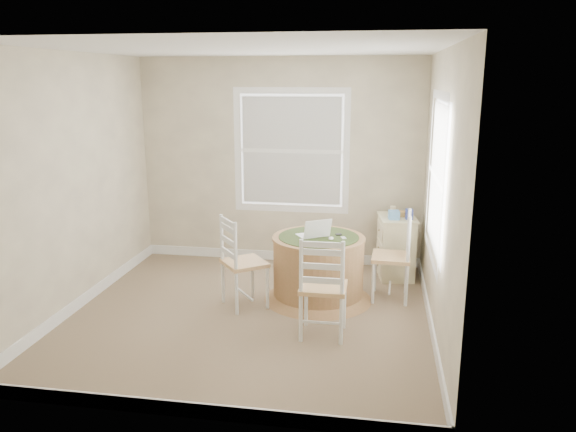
# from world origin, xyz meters

# --- Properties ---
(room) EXTENTS (3.64, 3.64, 2.64)m
(room) POSITION_xyz_m (0.17, 0.16, 1.30)
(room) COLOR #7A674D
(room) RESTS_ON ground
(round_table) EXTENTS (1.17, 1.17, 0.71)m
(round_table) POSITION_xyz_m (0.64, 0.54, 0.39)
(round_table) COLOR #A06D48
(round_table) RESTS_ON ground
(chair_left) EXTENTS (0.57, 0.58, 0.95)m
(chair_left) POSITION_xyz_m (-0.10, 0.24, 0.47)
(chair_left) COLOR white
(chair_left) RESTS_ON ground
(chair_near) EXTENTS (0.42, 0.40, 0.95)m
(chair_near) POSITION_xyz_m (0.78, -0.32, 0.47)
(chair_near) COLOR white
(chair_near) RESTS_ON ground
(chair_right) EXTENTS (0.42, 0.44, 0.95)m
(chair_right) POSITION_xyz_m (1.41, 0.69, 0.47)
(chair_right) COLOR white
(chair_right) RESTS_ON ground
(laptop) EXTENTS (0.40, 0.39, 0.22)m
(laptop) POSITION_xyz_m (0.59, 0.55, 0.73)
(laptop) COLOR white
(laptop) RESTS_ON round_table
(mouse) EXTENTS (0.08, 0.10, 0.03)m
(mouse) POSITION_xyz_m (0.78, 0.48, 0.71)
(mouse) COLOR white
(mouse) RESTS_ON round_table
(phone) EXTENTS (0.07, 0.10, 0.02)m
(phone) POSITION_xyz_m (0.90, 0.53, 0.70)
(phone) COLOR #B7BABF
(phone) RESTS_ON round_table
(keys) EXTENTS (0.07, 0.07, 0.02)m
(keys) POSITION_xyz_m (0.85, 0.63, 0.71)
(keys) COLOR black
(keys) RESTS_ON round_table
(corner_chest) EXTENTS (0.49, 0.61, 0.75)m
(corner_chest) POSITION_xyz_m (1.48, 1.40, 0.37)
(corner_chest) COLOR beige
(corner_chest) RESTS_ON ground
(tissue_box) EXTENTS (0.14, 0.14, 0.10)m
(tissue_box) POSITION_xyz_m (1.44, 1.28, 0.80)
(tissue_box) COLOR #63A3E4
(tissue_box) RESTS_ON corner_chest
(box_yellow) EXTENTS (0.16, 0.12, 0.06)m
(box_yellow) POSITION_xyz_m (1.52, 1.43, 0.78)
(box_yellow) COLOR #C89246
(box_yellow) RESTS_ON corner_chest
(box_blue) EXTENTS (0.09, 0.09, 0.12)m
(box_blue) POSITION_xyz_m (1.61, 1.31, 0.81)
(box_blue) COLOR #33429B
(box_blue) RESTS_ON corner_chest
(cup_cream) EXTENTS (0.07, 0.07, 0.09)m
(cup_cream) POSITION_xyz_m (1.43, 1.56, 0.79)
(cup_cream) COLOR beige
(cup_cream) RESTS_ON corner_chest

